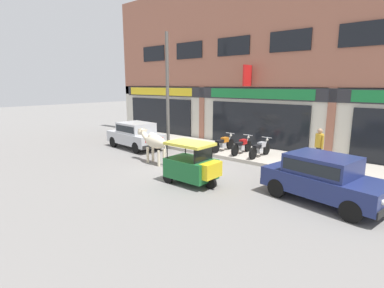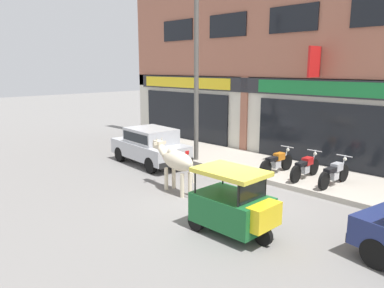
{
  "view_description": "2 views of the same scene",
  "coord_description": "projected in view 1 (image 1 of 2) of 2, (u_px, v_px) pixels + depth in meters",
  "views": [
    {
      "loc": [
        7.91,
        -9.39,
        3.56
      ],
      "look_at": [
        -0.97,
        1.0,
        0.81
      ],
      "focal_mm": 28.0,
      "sensor_mm": 36.0,
      "label": 1
    },
    {
      "loc": [
        6.31,
        -7.88,
        3.81
      ],
      "look_at": [
        -2.74,
        1.0,
        1.2
      ],
      "focal_mm": 35.0,
      "sensor_mm": 36.0,
      "label": 2
    }
  ],
  "objects": [
    {
      "name": "utility_pole",
      "position": [
        168.0,
        90.0,
        16.53
      ],
      "size": [
        0.18,
        0.18,
        6.14
      ],
      "primitive_type": "cylinder",
      "color": "#595651",
      "rests_on": "sidewalk"
    },
    {
      "name": "cow",
      "position": [
        154.0,
        142.0,
        13.48
      ],
      "size": [
        2.15,
        0.71,
        1.61
      ],
      "color": "beige",
      "rests_on": "ground"
    },
    {
      "name": "car_0",
      "position": [
        323.0,
        176.0,
        9.05
      ],
      "size": [
        3.79,
        2.2,
        1.46
      ],
      "color": "black",
      "rests_on": "ground"
    },
    {
      "name": "shop_building",
      "position": [
        261.0,
        67.0,
        16.02
      ],
      "size": [
        23.0,
        1.4,
        9.37
      ],
      "color": "#9E604C",
      "rests_on": "ground"
    },
    {
      "name": "auto_rickshaw",
      "position": [
        192.0,
        166.0,
        10.75
      ],
      "size": [
        1.99,
        1.17,
        1.52
      ],
      "color": "black",
      "rests_on": "ground"
    },
    {
      "name": "motorcycle_2",
      "position": [
        260.0,
        149.0,
        14.12
      ],
      "size": [
        0.52,
        1.81,
        0.88
      ],
      "color": "black",
      "rests_on": "sidewalk"
    },
    {
      "name": "pedestrian",
      "position": [
        319.0,
        143.0,
        12.41
      ],
      "size": [
        0.43,
        0.32,
        1.6
      ],
      "color": "#2D2D33",
      "rests_on": "sidewalk"
    },
    {
      "name": "motorcycle_1",
      "position": [
        242.0,
        146.0,
        14.78
      ],
      "size": [
        0.52,
        1.81,
        0.88
      ],
      "color": "black",
      "rests_on": "sidewalk"
    },
    {
      "name": "ground_plane",
      "position": [
        194.0,
        169.0,
        12.74
      ],
      "size": [
        90.0,
        90.0,
        0.0
      ],
      "primitive_type": "plane",
      "color": "slate"
    },
    {
      "name": "car_1",
      "position": [
        136.0,
        134.0,
        16.73
      ],
      "size": [
        3.72,
        1.9,
        1.46
      ],
      "color": "black",
      "rests_on": "ground"
    },
    {
      "name": "motorcycle_0",
      "position": [
        223.0,
        144.0,
        15.36
      ],
      "size": [
        0.52,
        1.81,
        0.88
      ],
      "color": "black",
      "rests_on": "sidewalk"
    },
    {
      "name": "sidewalk",
      "position": [
        241.0,
        152.0,
        15.53
      ],
      "size": [
        19.0,
        3.13,
        0.16
      ],
      "primitive_type": "cube",
      "color": "#A8A093",
      "rests_on": "ground"
    }
  ]
}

